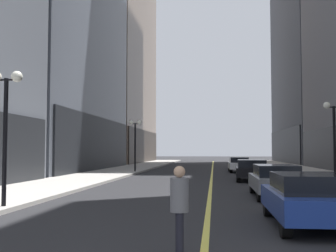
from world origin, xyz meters
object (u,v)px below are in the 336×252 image
car_blue (310,198)px  car_white (239,164)px  car_grey (275,180)px  street_lamp_left_far (135,134)px  car_black (251,169)px  street_lamp_right_mid (334,124)px  pedestrian_in_grey_suit (179,203)px  street_lamp_left_near (6,108)px

car_blue → car_white: size_ratio=1.06×
car_grey → street_lamp_left_far: bearing=117.5°
car_blue → car_black: size_ratio=0.92×
car_black → car_white: (-0.20, 10.38, -0.01)m
car_blue → car_grey: (0.08, 6.50, -0.00)m
street_lamp_left_far → street_lamp_right_mid: same height
car_black → pedestrian_in_grey_suit: size_ratio=2.91×
car_black → car_grey: bearing=-89.2°
car_white → street_lamp_left_near: bearing=-109.5°
car_white → street_lamp_left_far: 9.41m
car_grey → pedestrian_in_grey_suit: 10.22m
pedestrian_in_grey_suit → street_lamp_right_mid: 16.60m
street_lamp_left_far → street_lamp_right_mid: bearing=-43.5°
car_black → street_lamp_left_near: (-8.91, -14.19, 2.54)m
car_white → car_grey: bearing=-89.1°
car_blue → car_grey: 6.50m
car_grey → street_lamp_right_mid: street_lamp_right_mid is taller
car_white → street_lamp_right_mid: 15.43m
car_grey → car_white: (-0.32, 19.87, -0.00)m
car_grey → car_blue: bearing=-90.7°
car_blue → street_lamp_left_far: (-8.96, 23.86, 2.54)m
car_white → pedestrian_in_grey_suit: pedestrian_in_grey_suit is taller
street_lamp_left_far → pedestrian_in_grey_suit: bearing=-77.6°
car_black → street_lamp_left_near: size_ratio=1.06×
street_lamp_left_near → street_lamp_right_mid: (12.80, 9.91, 0.00)m
car_white → pedestrian_in_grey_suit: bearing=-95.3°
car_black → car_white: same height
car_blue → street_lamp_left_far: 25.62m
car_blue → car_white: same height
car_blue → street_lamp_right_mid: size_ratio=0.98×
car_black → street_lamp_left_near: 16.95m
car_blue → car_grey: bearing=89.3°
pedestrian_in_grey_suit → car_black: bearing=81.3°
car_white → street_lamp_left_far: street_lamp_left_far is taller
street_lamp_left_near → street_lamp_right_mid: bearing=37.7°
street_lamp_right_mid → car_black: bearing=132.3°
street_lamp_left_far → street_lamp_right_mid: (12.80, -12.16, 0.00)m
street_lamp_right_mid → car_blue: bearing=-108.2°
car_grey → car_white: bearing=90.9°
street_lamp_right_mid → car_grey: bearing=-125.9°
car_grey → street_lamp_right_mid: (3.76, 5.20, 2.54)m
street_lamp_left_far → street_lamp_right_mid: size_ratio=1.00×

